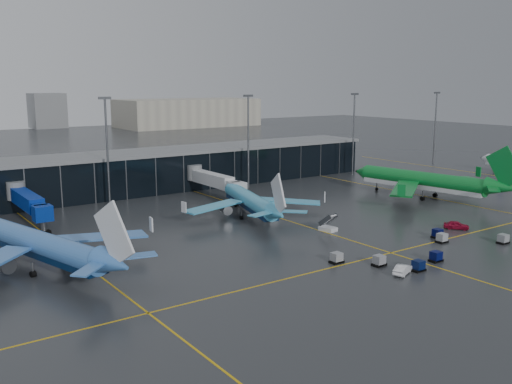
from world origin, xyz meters
TOP-DOWN VIEW (x-y plane):
  - ground at (0.00, 0.00)m, footprint 600.00×600.00m
  - terminal_pier at (0.00, 62.00)m, footprint 142.00×17.00m
  - jet_bridges at (-35.00, 42.99)m, footprint 94.00×27.50m
  - flood_masts at (5.00, 50.00)m, footprint 203.00×0.50m
  - distant_hangars at (49.94, 270.08)m, footprint 260.00×71.00m
  - taxi_lines at (10.00, 10.61)m, footprint 220.00×120.00m
  - airliner_arkefly at (-41.10, 10.30)m, footprint 45.85×49.41m
  - airliner_klm_near at (5.52, 21.00)m, footprint 41.51×44.60m
  - airliner_aer_lingus at (52.95, 13.30)m, footprint 46.45×51.05m
  - baggage_carts at (14.07, -18.69)m, footprint 34.66×12.04m
  - mobile_airstair at (11.20, 2.22)m, footprint 2.71×3.53m
  - service_van_red at (32.98, -11.50)m, footprint 4.57×4.98m
  - service_van_white at (3.07, -23.49)m, footprint 4.91×3.25m

SIDE VIEW (x-z plane):
  - ground at x=0.00m, z-range 0.00..0.00m
  - taxi_lines at x=10.00m, z-range 0.00..0.02m
  - baggage_carts at x=14.07m, z-range -0.09..1.61m
  - service_van_white at x=3.07m, z-range 0.00..1.53m
  - mobile_airstair at x=11.20m, z-range -0.95..2.49m
  - service_van_red at x=32.98m, z-range 0.00..1.65m
  - jet_bridges at x=-35.00m, z-range 0.95..8.15m
  - terminal_pier at x=0.00m, z-range 0.07..10.77m
  - airliner_klm_near at x=5.52m, z-range 0.00..11.39m
  - airliner_arkefly at x=-41.10m, z-range 0.00..12.72m
  - airliner_aer_lingus at x=52.95m, z-range 0.00..13.95m
  - distant_hangars at x=49.94m, z-range -2.21..19.79m
  - flood_masts at x=5.00m, z-range 1.06..26.56m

